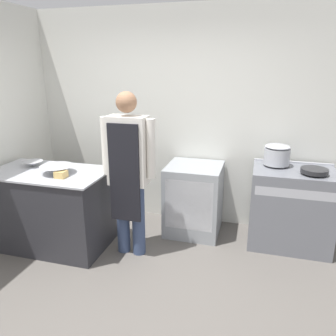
{
  "coord_description": "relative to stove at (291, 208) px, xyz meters",
  "views": [
    {
      "loc": [
        0.99,
        -2.11,
        2.0
      ],
      "look_at": [
        0.1,
        1.05,
        0.97
      ],
      "focal_mm": 35.0,
      "sensor_mm": 36.0,
      "label": 1
    }
  ],
  "objects": [
    {
      "name": "small_bowl",
      "position": [
        -2.9,
        -0.61,
        0.47
      ],
      "size": [
        0.23,
        0.23,
        0.06
      ],
      "color": "#B2B5BC",
      "rests_on": "prep_counter"
    },
    {
      "name": "saute_pan",
      "position": [
        0.18,
        -0.11,
        0.49
      ],
      "size": [
        0.28,
        0.28,
        0.05
      ],
      "color": "#262628",
      "rests_on": "stove"
    },
    {
      "name": "person_cook",
      "position": [
        -1.69,
        -0.66,
        0.54
      ],
      "size": [
        0.58,
        0.24,
        1.77
      ],
      "color": "#38476B",
      "rests_on": "ground_plane"
    },
    {
      "name": "wall_back",
      "position": [
        -1.41,
        0.38,
        0.9
      ],
      "size": [
        8.0,
        0.05,
        2.7
      ],
      "color": "silver",
      "rests_on": "ground_plane"
    },
    {
      "name": "fridge_unit",
      "position": [
        -1.12,
        0.02,
        -0.02
      ],
      "size": [
        0.65,
        0.64,
        0.86
      ],
      "color": "#93999E",
      "rests_on": "ground_plane"
    },
    {
      "name": "prep_counter",
      "position": [
        -2.62,
        -0.74,
        -0.01
      ],
      "size": [
        1.3,
        0.75,
        0.89
      ],
      "color": "#2D2D33",
      "rests_on": "ground_plane"
    },
    {
      "name": "stove",
      "position": [
        0.0,
        0.0,
        0.0
      ],
      "size": [
        0.89,
        0.61,
        0.93
      ],
      "color": "slate",
      "rests_on": "ground_plane"
    },
    {
      "name": "ground_plane",
      "position": [
        -1.41,
        -1.55,
        -0.45
      ],
      "size": [
        14.0,
        14.0,
        0.0
      ],
      "primitive_type": "plane",
      "color": "#5B5651"
    },
    {
      "name": "mixing_bowl",
      "position": [
        -2.47,
        -0.76,
        0.48
      ],
      "size": [
        0.36,
        0.36,
        0.09
      ],
      "color": "#B2B5BC",
      "rests_on": "prep_counter"
    },
    {
      "name": "plastic_tub",
      "position": [
        -2.35,
        -0.88,
        0.47
      ],
      "size": [
        0.11,
        0.11,
        0.07
      ],
      "color": "#D8B266",
      "rests_on": "prep_counter"
    },
    {
      "name": "stock_pot",
      "position": [
        -0.2,
        0.11,
        0.59
      ],
      "size": [
        0.29,
        0.29,
        0.23
      ],
      "color": "#B2B5BC",
      "rests_on": "stove"
    }
  ]
}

